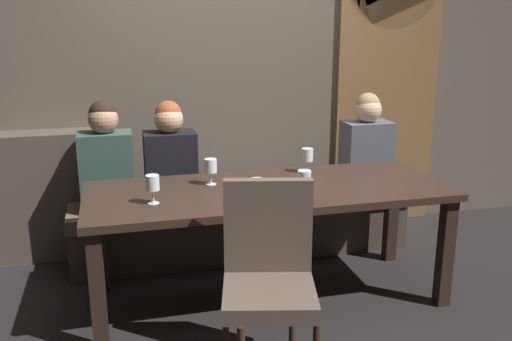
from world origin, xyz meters
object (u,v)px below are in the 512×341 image
object	(u,v)px
diner_bearded	(170,157)
espresso_cup	(298,185)
wine_glass_far_left	(153,184)
diner_redhead	(106,159)
wine_glass_near_right	(307,156)
dessert_plate	(274,197)
diner_far_end	(366,144)
wine_glass_end_left	(304,179)
dining_table	(269,201)
wine_glass_far_right	(257,187)
banquette_bench	(243,226)
wine_glass_near_left	(211,167)
chair_near_side	(269,268)

from	to	relation	value
diner_bearded	espresso_cup	size ratio (longest dim) A/B	6.19
wine_glass_far_left	espresso_cup	distance (m)	0.87
diner_redhead	wine_glass_near_right	size ratio (longest dim) A/B	4.64
wine_glass_far_left	dessert_plate	xyz separation A→B (m)	(0.68, -0.09, -0.10)
diner_far_end	wine_glass_near_right	xyz separation A→B (m)	(-0.63, -0.43, 0.05)
wine_glass_end_left	diner_bearded	bearing A→B (deg)	125.32
dining_table	wine_glass_near_right	bearing A→B (deg)	38.55
dining_table	wine_glass_far_left	world-z (taller)	wine_glass_far_left
wine_glass_far_right	wine_glass_end_left	xyz separation A→B (m)	(0.30, 0.09, 0.00)
wine_glass_near_right	dining_table	bearing A→B (deg)	-141.45
dessert_plate	wine_glass_near_right	bearing A→B (deg)	53.03
diner_far_end	diner_bearded	bearing A→B (deg)	-179.73
banquette_bench	wine_glass_far_left	distance (m)	1.25
wine_glass_end_left	espresso_cup	xyz separation A→B (m)	(0.02, 0.16, -0.09)
dining_table	diner_far_end	xyz separation A→B (m)	(0.97, 0.70, 0.15)
wine_glass_near_left	diner_bearded	bearing A→B (deg)	109.76
wine_glass_far_right	wine_glass_far_left	world-z (taller)	same
wine_glass_near_left	diner_redhead	bearing A→B (deg)	138.87
wine_glass_near_left	espresso_cup	bearing A→B (deg)	-25.61
diner_far_end	dessert_plate	xyz separation A→B (m)	(-1.00, -0.92, -0.05)
diner_redhead	diner_far_end	world-z (taller)	diner_redhead
diner_redhead	wine_glass_near_right	xyz separation A→B (m)	(1.30, -0.43, 0.04)
wine_glass_end_left	dessert_plate	distance (m)	0.20
wine_glass_near_right	wine_glass_near_left	world-z (taller)	same
diner_redhead	wine_glass_near_left	bearing A→B (deg)	-41.13
dining_table	diner_bearded	distance (m)	0.88
wine_glass_near_right	wine_glass_far_left	bearing A→B (deg)	-159.04
chair_near_side	diner_far_end	distance (m)	1.86
espresso_cup	banquette_bench	bearing A→B (deg)	101.60
chair_near_side	wine_glass_far_left	distance (m)	0.83
chair_near_side	dessert_plate	xyz separation A→B (m)	(0.17, 0.50, 0.20)
diner_far_end	wine_glass_near_left	xyz separation A→B (m)	(-1.30, -0.55, 0.05)
diner_bearded	wine_glass_end_left	xyz separation A→B (m)	(0.67, -0.94, 0.06)
wine_glass_far_right	wine_glass_near_left	distance (m)	0.52
wine_glass_end_left	wine_glass_near_right	bearing A→B (deg)	68.79
diner_far_end	espresso_cup	size ratio (longest dim) A/B	6.23
dining_table	dessert_plate	world-z (taller)	dessert_plate
espresso_cup	diner_bearded	bearing A→B (deg)	131.43
diner_far_end	wine_glass_far_right	distance (m)	1.54
wine_glass_near_right	dessert_plate	distance (m)	0.62
wine_glass_end_left	espresso_cup	distance (m)	0.19
diner_bearded	wine_glass_near_right	world-z (taller)	diner_bearded
dining_table	wine_glass_far_right	bearing A→B (deg)	-115.53
diner_bearded	diner_far_end	world-z (taller)	diner_far_end
wine_glass_end_left	espresso_cup	size ratio (longest dim) A/B	1.37
espresso_cup	wine_glass_end_left	bearing A→B (deg)	-97.36
wine_glass_near_right	espresso_cup	size ratio (longest dim) A/B	1.37
wine_glass_near_right	wine_glass_end_left	bearing A→B (deg)	-111.21
wine_glass_far_left	espresso_cup	xyz separation A→B (m)	(0.87, 0.05, -0.09)
diner_redhead	wine_glass_near_right	distance (m)	1.37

